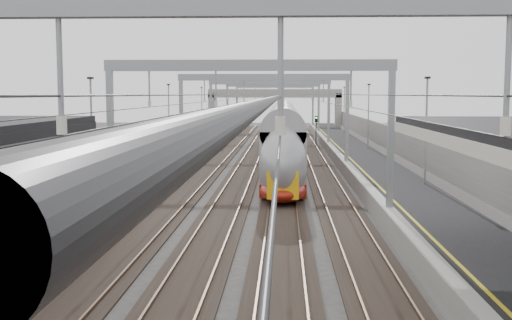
{
  "coord_description": "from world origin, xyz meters",
  "views": [
    {
      "loc": [
        1.55,
        -6.67,
        6.08
      ],
      "look_at": [
        0.0,
        28.74,
        2.43
      ],
      "focal_mm": 45.0,
      "sensor_mm": 36.0,
      "label": 1
    }
  ],
  "objects": [
    {
      "name": "signal_red_near",
      "position": [
        3.2,
        70.04,
        2.42
      ],
      "size": [
        0.32,
        0.32,
        3.48
      ],
      "color": "black",
      "rests_on": "ground"
    },
    {
      "name": "overbridge",
      "position": [
        0.0,
        100.0,
        5.31
      ],
      "size": [
        22.0,
        2.2,
        6.9
      ],
      "color": "gray",
      "rests_on": "ground"
    },
    {
      "name": "signal_green",
      "position": [
        -5.2,
        67.4,
        2.42
      ],
      "size": [
        0.32,
        0.32,
        3.48
      ],
      "color": "black",
      "rests_on": "ground"
    },
    {
      "name": "wall_left",
      "position": [
        -11.2,
        45.0,
        1.6
      ],
      "size": [
        0.3,
        120.0,
        3.2
      ],
      "primitive_type": "cube",
      "color": "gray",
      "rests_on": "ground"
    },
    {
      "name": "overhead_line",
      "position": [
        0.0,
        51.62,
        6.14
      ],
      "size": [
        13.0,
        140.0,
        6.6
      ],
      "color": "gray",
      "rests_on": "platform_left"
    },
    {
      "name": "wall_right",
      "position": [
        11.2,
        45.0,
        1.6
      ],
      "size": [
        0.3,
        120.0,
        3.2
      ],
      "primitive_type": "cube",
      "color": "gray",
      "rests_on": "ground"
    },
    {
      "name": "train",
      "position": [
        1.5,
        49.41,
        2.08
      ],
      "size": [
        2.67,
        48.71,
        4.23
      ],
      "color": "maroon",
      "rests_on": "ground"
    },
    {
      "name": "signal_red_far",
      "position": [
        5.4,
        70.45,
        2.42
      ],
      "size": [
        0.32,
        0.32,
        3.48
      ],
      "color": "black",
      "rests_on": "ground"
    },
    {
      "name": "tracks",
      "position": [
        0.0,
        45.0,
        0.05
      ],
      "size": [
        11.4,
        140.0,
        0.2
      ],
      "color": "black",
      "rests_on": "ground"
    },
    {
      "name": "platform_left",
      "position": [
        -8.0,
        45.0,
        0.5
      ],
      "size": [
        4.0,
        120.0,
        1.0
      ],
      "primitive_type": "cube",
      "color": "black",
      "rests_on": "ground"
    },
    {
      "name": "platform_right",
      "position": [
        8.0,
        45.0,
        0.5
      ],
      "size": [
        4.0,
        120.0,
        1.0
      ],
      "primitive_type": "cube",
      "color": "black",
      "rests_on": "ground"
    }
  ]
}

